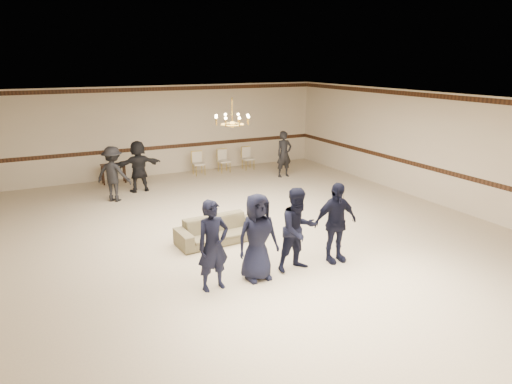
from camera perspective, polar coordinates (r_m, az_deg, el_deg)
room at (r=10.68m, az=-0.70°, el=2.66°), size 12.01×14.01×3.21m
chair_rail at (r=17.22m, az=-11.00°, el=5.49°), size 12.00×0.02×0.14m
crown_molding at (r=16.98m, az=-11.38°, el=12.40°), size 12.00×0.02×0.14m
chandelier at (r=11.36m, az=-2.98°, el=9.98°), size 0.94×0.94×0.89m
boy_a at (r=8.40m, az=-5.33°, el=-6.60°), size 0.66×0.47×1.70m
boy_b at (r=8.74m, az=0.19°, el=-5.61°), size 0.84×0.56×1.70m
boy_c at (r=9.15m, az=5.24°, el=-4.65°), size 0.86×0.69×1.70m
boy_d at (r=9.63m, az=9.80°, el=-3.74°), size 1.01×0.45×1.70m
settee at (r=10.72m, az=-4.60°, el=-4.69°), size 2.02×0.89×0.58m
adult_left at (r=14.24m, az=-17.24°, el=2.14°), size 1.21×1.15×1.65m
adult_mid at (r=15.08m, az=-14.34°, el=3.11°), size 1.54×0.53×1.65m
adult_right at (r=16.53m, az=3.50°, el=4.70°), size 0.62×0.42×1.65m
banquet_chair_left at (r=16.96m, az=-7.09°, el=3.51°), size 0.44×0.44×0.85m
banquet_chair_mid at (r=17.31m, az=-3.98°, el=3.85°), size 0.41×0.41×0.85m
banquet_chair_right at (r=17.71m, az=-0.99°, el=4.17°), size 0.43×0.43×0.85m
console_table at (r=16.45m, az=-17.20°, el=2.20°), size 0.80×0.35×0.67m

